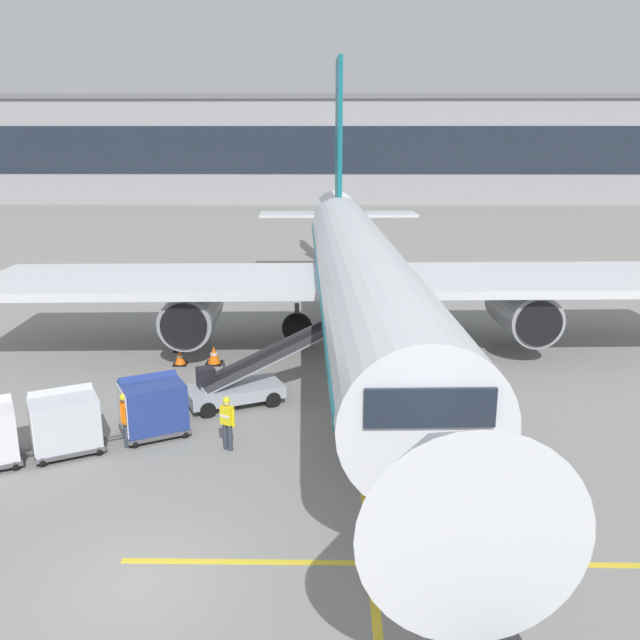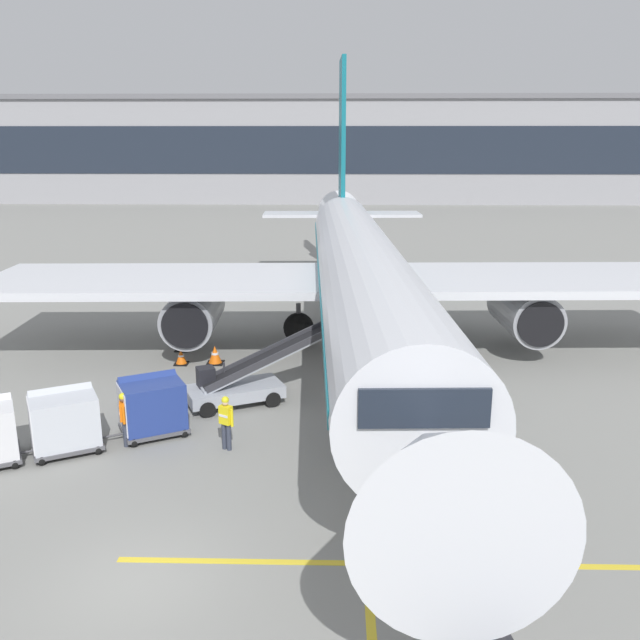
{
  "view_description": "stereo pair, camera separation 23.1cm",
  "coord_description": "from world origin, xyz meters",
  "px_view_note": "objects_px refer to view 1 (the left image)",
  "views": [
    {
      "loc": [
        4.07,
        -12.47,
        9.28
      ],
      "look_at": [
        3.72,
        10.77,
        3.0
      ],
      "focal_mm": 37.66,
      "sensor_mm": 36.0,
      "label": 1
    },
    {
      "loc": [
        4.3,
        -12.47,
        9.28
      ],
      "look_at": [
        3.72,
        10.77,
        3.0
      ],
      "focal_mm": 37.66,
      "sensor_mm": 36.0,
      "label": 2
    }
  ],
  "objects_px": {
    "baggage_cart_second": "(65,421)",
    "baggage_cart_lead": "(152,405)",
    "belt_loader": "(242,382)",
    "ground_crew_by_carts": "(125,416)",
    "safety_cone_engine_keepout": "(180,344)",
    "ground_crew_marshaller": "(227,420)",
    "safety_cone_wingtip": "(180,358)",
    "safety_cone_nose_mark": "(214,355)",
    "parked_airplane": "(358,270)",
    "ground_crew_by_loader": "(178,404)"
  },
  "relations": [
    {
      "from": "baggage_cart_second",
      "to": "belt_loader",
      "type": "bearing_deg",
      "value": 38.98
    },
    {
      "from": "baggage_cart_lead",
      "to": "baggage_cart_second",
      "type": "distance_m",
      "value": 2.67
    },
    {
      "from": "ground_crew_by_carts",
      "to": "baggage_cart_lead",
      "type": "bearing_deg",
      "value": 54.64
    },
    {
      "from": "baggage_cart_lead",
      "to": "safety_cone_engine_keepout",
      "type": "bearing_deg",
      "value": 96.88
    },
    {
      "from": "parked_airplane",
      "to": "safety_cone_nose_mark",
      "type": "relative_size",
      "value": 54.45
    },
    {
      "from": "ground_crew_by_loader",
      "to": "parked_airplane",
      "type": "bearing_deg",
      "value": 56.62
    },
    {
      "from": "parked_airplane",
      "to": "baggage_cart_lead",
      "type": "bearing_deg",
      "value": -126.26
    },
    {
      "from": "baggage_cart_lead",
      "to": "ground_crew_by_loader",
      "type": "bearing_deg",
      "value": 9.76
    },
    {
      "from": "ground_crew_by_loader",
      "to": "baggage_cart_second",
      "type": "bearing_deg",
      "value": -155.99
    },
    {
      "from": "baggage_cart_second",
      "to": "ground_crew_by_carts",
      "type": "xyz_separation_m",
      "value": [
        1.72,
        0.38,
        -0.0
      ]
    },
    {
      "from": "baggage_cart_lead",
      "to": "ground_crew_by_carts",
      "type": "xyz_separation_m",
      "value": [
        -0.63,
        -0.89,
        -0.0
      ]
    },
    {
      "from": "ground_crew_by_loader",
      "to": "safety_cone_nose_mark",
      "type": "bearing_deg",
      "value": 90.25
    },
    {
      "from": "parked_airplane",
      "to": "ground_crew_by_loader",
      "type": "relative_size",
      "value": 24.55
    },
    {
      "from": "parked_airplane",
      "to": "baggage_cart_second",
      "type": "relative_size",
      "value": 15.43
    },
    {
      "from": "parked_airplane",
      "to": "ground_crew_by_carts",
      "type": "distance_m",
      "value": 13.1
    },
    {
      "from": "ground_crew_marshaller",
      "to": "baggage_cart_second",
      "type": "bearing_deg",
      "value": -177.99
    },
    {
      "from": "baggage_cart_lead",
      "to": "safety_cone_nose_mark",
      "type": "distance_m",
      "value": 7.14
    },
    {
      "from": "ground_crew_marshaller",
      "to": "safety_cone_engine_keepout",
      "type": "distance_m",
      "value": 10.61
    },
    {
      "from": "baggage_cart_second",
      "to": "ground_crew_by_loader",
      "type": "height_order",
      "value": "baggage_cart_second"
    },
    {
      "from": "belt_loader",
      "to": "safety_cone_wingtip",
      "type": "bearing_deg",
      "value": 126.78
    },
    {
      "from": "parked_airplane",
      "to": "safety_cone_nose_mark",
      "type": "xyz_separation_m",
      "value": [
        -6.17,
        -2.39,
        -3.26
      ]
    },
    {
      "from": "parked_airplane",
      "to": "baggage_cart_second",
      "type": "distance_m",
      "value": 14.44
    },
    {
      "from": "belt_loader",
      "to": "ground_crew_by_carts",
      "type": "distance_m",
      "value": 4.77
    },
    {
      "from": "safety_cone_engine_keepout",
      "to": "baggage_cart_lead",
      "type": "bearing_deg",
      "value": -83.12
    },
    {
      "from": "baggage_cart_second",
      "to": "safety_cone_engine_keepout",
      "type": "distance_m",
      "value": 10.22
    },
    {
      "from": "ground_crew_by_loader",
      "to": "belt_loader",
      "type": "bearing_deg",
      "value": 55.83
    },
    {
      "from": "ground_crew_marshaller",
      "to": "safety_cone_wingtip",
      "type": "xyz_separation_m",
      "value": [
        -3.24,
        8.04,
        -0.68
      ]
    },
    {
      "from": "parked_airplane",
      "to": "ground_crew_marshaller",
      "type": "bearing_deg",
      "value": -112.47
    },
    {
      "from": "baggage_cart_second",
      "to": "safety_cone_nose_mark",
      "type": "relative_size",
      "value": 3.53
    },
    {
      "from": "ground_crew_by_loader",
      "to": "safety_cone_nose_mark",
      "type": "height_order",
      "value": "ground_crew_by_loader"
    },
    {
      "from": "parked_airplane",
      "to": "ground_crew_by_loader",
      "type": "bearing_deg",
      "value": -123.38
    },
    {
      "from": "safety_cone_engine_keepout",
      "to": "ground_crew_by_carts",
      "type": "bearing_deg",
      "value": -87.43
    },
    {
      "from": "parked_airplane",
      "to": "safety_cone_wingtip",
      "type": "bearing_deg",
      "value": -161.68
    },
    {
      "from": "ground_crew_by_loader",
      "to": "safety_cone_engine_keepout",
      "type": "xyz_separation_m",
      "value": [
        -1.87,
        8.71,
        -0.67
      ]
    },
    {
      "from": "belt_loader",
      "to": "ground_crew_by_carts",
      "type": "height_order",
      "value": "belt_loader"
    },
    {
      "from": "ground_crew_by_carts",
      "to": "safety_cone_engine_keepout",
      "type": "relative_size",
      "value": 2.58
    },
    {
      "from": "safety_cone_wingtip",
      "to": "safety_cone_nose_mark",
      "type": "distance_m",
      "value": 1.44
    },
    {
      "from": "ground_crew_marshaller",
      "to": "parked_airplane",
      "type": "bearing_deg",
      "value": 67.53
    },
    {
      "from": "baggage_cart_second",
      "to": "ground_crew_marshaller",
      "type": "height_order",
      "value": "baggage_cart_second"
    },
    {
      "from": "baggage_cart_lead",
      "to": "safety_cone_engine_keepout",
      "type": "xyz_separation_m",
      "value": [
        -1.07,
        8.85,
        -0.67
      ]
    },
    {
      "from": "ground_crew_by_carts",
      "to": "baggage_cart_second",
      "type": "bearing_deg",
      "value": -167.65
    },
    {
      "from": "safety_cone_engine_keepout",
      "to": "safety_cone_nose_mark",
      "type": "xyz_separation_m",
      "value": [
        1.84,
        -1.78,
        0.06
      ]
    },
    {
      "from": "ground_crew_by_carts",
      "to": "ground_crew_by_loader",
      "type": "bearing_deg",
      "value": 35.7
    },
    {
      "from": "baggage_cart_lead",
      "to": "safety_cone_engine_keepout",
      "type": "height_order",
      "value": "baggage_cart_lead"
    },
    {
      "from": "belt_loader",
      "to": "baggage_cart_second",
      "type": "relative_size",
      "value": 1.97
    },
    {
      "from": "baggage_cart_second",
      "to": "ground_crew_marshaller",
      "type": "bearing_deg",
      "value": 2.01
    },
    {
      "from": "ground_crew_marshaller",
      "to": "safety_cone_wingtip",
      "type": "distance_m",
      "value": 8.69
    },
    {
      "from": "baggage_cart_second",
      "to": "baggage_cart_lead",
      "type": "bearing_deg",
      "value": 28.28
    },
    {
      "from": "ground_crew_by_loader",
      "to": "safety_cone_nose_mark",
      "type": "distance_m",
      "value": 6.96
    },
    {
      "from": "ground_crew_by_carts",
      "to": "safety_cone_nose_mark",
      "type": "distance_m",
      "value": 8.11
    }
  ]
}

